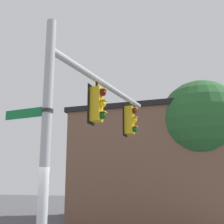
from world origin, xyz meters
TOP-DOWN VIEW (x-y plane):
  - signal_pole at (0.00, 0.00)m, footprint 0.23×0.23m
  - mast_arm at (-3.03, 0.33)m, footprint 6.09×0.85m
  - traffic_light_nearest_pole at (-2.35, 0.28)m, footprint 0.54×0.49m
  - traffic_light_mid_inner at (-4.99, 0.57)m, footprint 0.54×0.49m
  - street_name_sign at (-0.04, -0.38)m, footprint 0.28×1.36m
  - storefront_building at (-12.52, 0.05)m, footprint 6.23×9.64m
  - tree_by_storefront at (-11.38, 2.94)m, footprint 4.72×4.72m

SIDE VIEW (x-z plane):
  - signal_pole at x=0.00m, z-range 0.00..6.01m
  - storefront_building at x=-12.52m, z-range 0.01..6.52m
  - street_name_sign at x=-0.04m, z-range 3.65..3.87m
  - traffic_light_nearest_pole at x=-2.35m, z-range 3.81..5.12m
  - traffic_light_mid_inner at x=-4.99m, z-range 3.81..5.12m
  - mast_arm at x=-3.03m, z-range 5.17..5.35m
  - tree_by_storefront at x=-11.38m, z-range 1.50..9.26m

